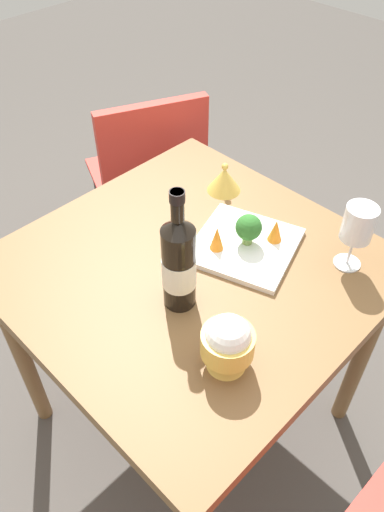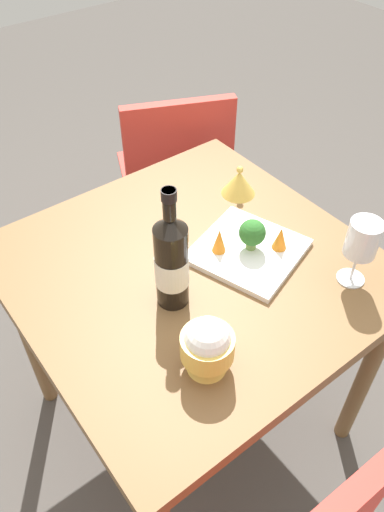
% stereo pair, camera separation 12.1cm
% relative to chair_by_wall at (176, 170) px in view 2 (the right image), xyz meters
% --- Properties ---
extents(ground_plane, '(8.00, 8.00, 0.00)m').
position_rel_chair_by_wall_xyz_m(ground_plane, '(-0.40, -0.63, -0.53)').
color(ground_plane, '#4C4742').
extents(dining_table, '(0.86, 0.86, 0.75)m').
position_rel_chair_by_wall_xyz_m(dining_table, '(-0.40, -0.63, 0.13)').
color(dining_table, brown).
rests_on(dining_table, ground_plane).
extents(chair_by_wall, '(0.53, 0.53, 0.85)m').
position_rel_chair_by_wall_xyz_m(chair_by_wall, '(0.00, 0.00, 0.00)').
color(chair_by_wall, red).
rests_on(chair_by_wall, ground_plane).
extents(wine_bottle, '(0.08, 0.08, 0.32)m').
position_rel_chair_by_wall_xyz_m(wine_bottle, '(-0.50, -0.69, 0.34)').
color(wine_bottle, black).
rests_on(wine_bottle, dining_table).
extents(wine_glass, '(0.08, 0.08, 0.18)m').
position_rel_chair_by_wall_xyz_m(wine_glass, '(-0.12, -0.90, 0.35)').
color(wine_glass, white).
rests_on(wine_glass, dining_table).
extents(rice_bowl, '(0.11, 0.11, 0.14)m').
position_rel_chair_by_wall_xyz_m(rice_bowl, '(-0.56, -0.88, 0.29)').
color(rice_bowl, gold).
rests_on(rice_bowl, dining_table).
extents(rice_bowl_lid, '(0.10, 0.10, 0.09)m').
position_rel_chair_by_wall_xyz_m(rice_bowl_lid, '(-0.11, -0.47, 0.26)').
color(rice_bowl_lid, gold).
rests_on(rice_bowl_lid, dining_table).
extents(serving_plate, '(0.32, 0.32, 0.02)m').
position_rel_chair_by_wall_xyz_m(serving_plate, '(-0.26, -0.68, 0.23)').
color(serving_plate, white).
rests_on(serving_plate, dining_table).
extents(broccoli_floret, '(0.07, 0.07, 0.09)m').
position_rel_chair_by_wall_xyz_m(broccoli_floret, '(-0.25, -0.68, 0.28)').
color(broccoli_floret, '#729E4C').
rests_on(broccoli_floret, serving_plate).
extents(carrot_garnish_left, '(0.04, 0.04, 0.07)m').
position_rel_chair_by_wall_xyz_m(carrot_garnish_left, '(-0.32, -0.64, 0.27)').
color(carrot_garnish_left, orange).
rests_on(carrot_garnish_left, serving_plate).
extents(carrot_garnish_right, '(0.04, 0.04, 0.06)m').
position_rel_chair_by_wall_xyz_m(carrot_garnish_right, '(-0.19, -0.72, 0.27)').
color(carrot_garnish_right, orange).
rests_on(carrot_garnish_right, serving_plate).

